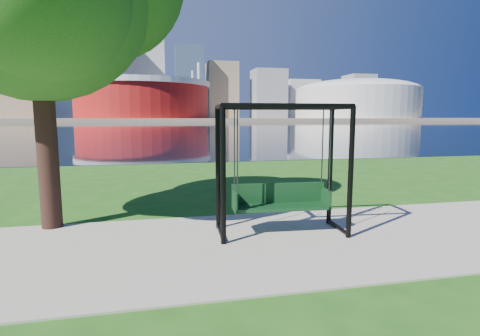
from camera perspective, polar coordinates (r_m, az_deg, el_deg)
name	(u,v)px	position (r m, az deg, el deg)	size (l,w,h in m)	color
ground	(251,235)	(7.38, 1.61, -10.21)	(900.00, 900.00, 0.00)	#1E5114
path	(257,243)	(6.91, 2.64, -11.33)	(120.00, 4.00, 0.03)	#9E937F
river	(163,126)	(108.85, -11.60, 6.32)	(900.00, 180.00, 0.02)	black
far_bank	(159,119)	(312.82, -12.22, 7.25)	(900.00, 228.00, 2.00)	#937F60
stadium	(143,98)	(242.25, -14.62, 10.25)	(83.00, 83.00, 32.00)	maroon
arena	(356,98)	(278.11, 17.31, 10.12)	(84.00, 84.00, 26.56)	beige
skyline	(153,77)	(327.94, -13.18, 13.35)	(392.00, 66.00, 96.50)	gray
swing	(281,172)	(7.25, 6.29, -0.67)	(2.52, 1.22, 2.52)	black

